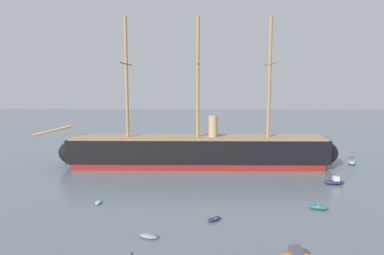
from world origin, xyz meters
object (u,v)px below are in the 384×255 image
at_px(dinghy_foreground_left, 149,236).
at_px(dinghy_near_centre, 214,219).
at_px(dinghy_mid_right, 318,207).
at_px(motorboat_alongside_stern, 335,182).
at_px(motorboat_far_right, 352,162).
at_px(dinghy_far_left, 83,158).
at_px(tall_ship, 198,151).
at_px(dinghy_mid_left, 98,202).
at_px(dinghy_distant_centre, 217,152).

distance_m(dinghy_foreground_left, dinghy_near_centre, 9.52).
bearing_deg(dinghy_foreground_left, dinghy_near_centre, 34.15).
height_order(dinghy_mid_right, motorboat_alongside_stern, motorboat_alongside_stern).
bearing_deg(motorboat_far_right, dinghy_mid_right, -120.61).
height_order(dinghy_foreground_left, dinghy_far_left, dinghy_foreground_left).
height_order(tall_ship, dinghy_mid_left, tall_ship).
bearing_deg(dinghy_distant_centre, dinghy_near_centre, -93.59).
bearing_deg(dinghy_near_centre, motorboat_alongside_stern, 37.42).
xyz_separation_m(dinghy_mid_right, dinghy_distant_centre, (-12.29, 39.34, -0.02)).
distance_m(dinghy_near_centre, dinghy_distant_centre, 43.92).
relative_size(motorboat_alongside_stern, dinghy_distant_centre, 1.33).
distance_m(dinghy_foreground_left, dinghy_far_left, 47.35).
bearing_deg(dinghy_distant_centre, dinghy_foreground_left, -102.20).
xyz_separation_m(tall_ship, motorboat_alongside_stern, (24.10, -12.89, -2.86)).
height_order(dinghy_foreground_left, dinghy_distant_centre, dinghy_distant_centre).
xyz_separation_m(dinghy_mid_right, motorboat_alongside_stern, (6.91, 12.29, 0.19)).
relative_size(dinghy_mid_left, dinghy_far_left, 0.92).
bearing_deg(dinghy_mid_left, dinghy_near_centre, -20.26).
bearing_deg(dinghy_distant_centre, tall_ship, -109.13).
bearing_deg(motorboat_alongside_stern, tall_ship, 151.86).
relative_size(dinghy_mid_left, dinghy_mid_right, 0.60).
bearing_deg(dinghy_mid_left, motorboat_alongside_stern, 15.15).
bearing_deg(tall_ship, motorboat_alongside_stern, -28.14).
height_order(motorboat_alongside_stern, dinghy_distant_centre, motorboat_alongside_stern).
distance_m(tall_ship, dinghy_far_left, 27.97).
height_order(dinghy_mid_right, dinghy_far_left, dinghy_mid_right).
relative_size(dinghy_mid_right, motorboat_alongside_stern, 0.84).
height_order(dinghy_foreground_left, motorboat_far_right, motorboat_far_right).
distance_m(dinghy_foreground_left, motorboat_alongside_stern, 37.14).
bearing_deg(dinghy_foreground_left, motorboat_alongside_stern, 36.59).
bearing_deg(tall_ship, motorboat_far_right, 4.71).
distance_m(tall_ship, motorboat_far_right, 33.97).
distance_m(dinghy_foreground_left, dinghy_mid_left, 14.74).
relative_size(dinghy_near_centre, dinghy_mid_left, 1.25).
bearing_deg(dinghy_mid_right, dinghy_mid_left, 176.85).
distance_m(dinghy_near_centre, dinghy_far_left, 47.02).
height_order(dinghy_mid_left, motorboat_alongside_stern, motorboat_alongside_stern).
relative_size(motorboat_far_right, dinghy_distant_centre, 1.48).
bearing_deg(dinghy_distant_centre, motorboat_far_right, -21.53).
xyz_separation_m(dinghy_foreground_left, motorboat_alongside_stern, (29.82, 22.13, 0.24)).
distance_m(dinghy_near_centre, dinghy_mid_left, 18.08).
height_order(dinghy_mid_right, dinghy_distant_centre, dinghy_mid_right).
bearing_deg(tall_ship, dinghy_distant_centre, 70.87).
bearing_deg(dinghy_mid_left, dinghy_mid_right, -3.15).
bearing_deg(dinghy_near_centre, dinghy_foreground_left, -145.85).
bearing_deg(motorboat_far_right, dinghy_near_centre, -134.21).
relative_size(tall_ship, dinghy_distant_centre, 24.13).
relative_size(dinghy_foreground_left, dinghy_near_centre, 1.12).
bearing_deg(motorboat_alongside_stern, dinghy_foreground_left, -143.41).
distance_m(motorboat_alongside_stern, motorboat_far_right, 18.40).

